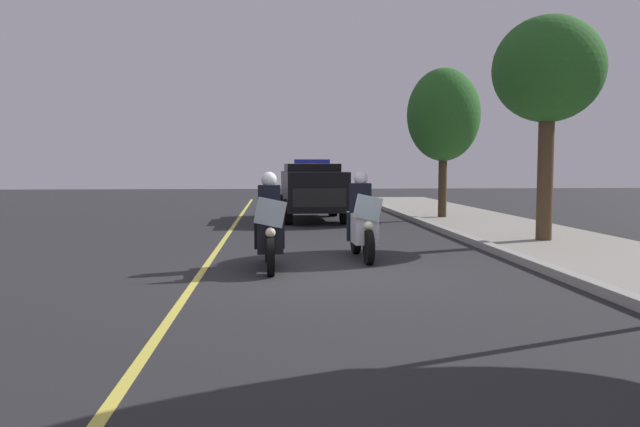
% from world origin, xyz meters
% --- Properties ---
extents(ground_plane, '(80.00, 80.00, 0.00)m').
position_xyz_m(ground_plane, '(0.00, 0.00, 0.00)').
color(ground_plane, '#28282B').
extents(curb_strip, '(48.00, 0.24, 0.15)m').
position_xyz_m(curb_strip, '(0.00, 3.75, 0.07)').
color(curb_strip, '#9E9B93').
rests_on(curb_strip, ground).
extents(lane_stripe_center, '(48.00, 0.12, 0.01)m').
position_xyz_m(lane_stripe_center, '(0.00, -2.13, 0.00)').
color(lane_stripe_center, '#E0D14C').
rests_on(lane_stripe_center, ground).
extents(police_motorcycle_lead_left, '(2.14, 0.58, 1.72)m').
position_xyz_m(police_motorcycle_lead_left, '(-0.66, -0.97, 0.70)').
color(police_motorcycle_lead_left, black).
rests_on(police_motorcycle_lead_left, ground).
extents(police_motorcycle_lead_right, '(2.14, 0.58, 1.72)m').
position_xyz_m(police_motorcycle_lead_right, '(-1.72, 0.83, 0.70)').
color(police_motorcycle_lead_right, black).
rests_on(police_motorcycle_lead_right, ground).
extents(police_suv, '(4.96, 2.20, 2.05)m').
position_xyz_m(police_suv, '(-10.62, 0.38, 1.07)').
color(police_suv, black).
rests_on(police_suv, ground).
extents(tree_mid_block, '(2.52, 2.52, 5.15)m').
position_xyz_m(tree_mid_block, '(-3.69, 5.39, 3.98)').
color(tree_mid_block, '#4C3823').
rests_on(tree_mid_block, sidewalk_strip).
extents(tree_far_back, '(2.45, 2.45, 5.00)m').
position_xyz_m(tree_far_back, '(-10.37, 4.80, 3.53)').
color(tree_far_back, '#42301E').
rests_on(tree_far_back, sidewalk_strip).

